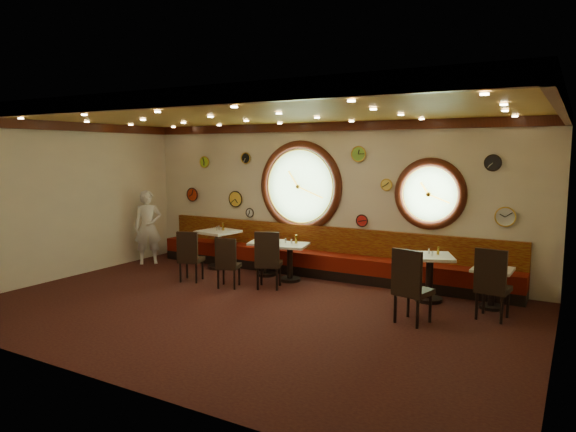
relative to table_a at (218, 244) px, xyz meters
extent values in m
cube|color=black|center=(2.28, -2.24, -0.54)|extent=(9.00, 6.00, 0.00)
cube|color=gold|center=(2.28, -2.24, 2.66)|extent=(9.00, 6.00, 0.02)
cube|color=beige|center=(2.28, 0.76, 1.06)|extent=(9.00, 0.02, 3.20)
cube|color=beige|center=(2.28, -5.24, 1.06)|extent=(9.00, 0.02, 3.20)
cube|color=beige|center=(-2.22, -2.24, 1.06)|extent=(0.02, 6.00, 3.20)
cube|color=beige|center=(6.78, -2.24, 1.06)|extent=(0.02, 6.00, 3.20)
cube|color=#39140A|center=(2.28, 0.71, 2.57)|extent=(9.00, 0.10, 0.18)
cube|color=#39140A|center=(2.28, -5.19, 2.57)|extent=(9.00, 0.10, 0.18)
cube|color=#39140A|center=(-2.17, -2.24, 2.57)|extent=(0.10, 6.00, 0.18)
cube|color=#39140A|center=(6.73, -2.24, 2.57)|extent=(0.10, 6.00, 0.18)
cube|color=black|center=(2.28, 0.48, -0.44)|extent=(8.00, 0.55, 0.20)
cube|color=#5D0F08|center=(2.28, 0.48, -0.19)|extent=(8.00, 0.55, 0.30)
cube|color=#5C0E07|center=(2.28, 0.70, 0.21)|extent=(8.00, 0.10, 0.55)
cylinder|color=#77AF69|center=(1.68, 0.75, 1.31)|extent=(1.66, 0.02, 1.66)
torus|color=#39140A|center=(1.68, 0.74, 1.31)|extent=(1.98, 0.18, 1.98)
torus|color=gold|center=(1.68, 0.71, 1.31)|extent=(1.61, 0.03, 1.61)
cylinder|color=#77AF69|center=(4.48, 0.75, 1.26)|extent=(1.10, 0.02, 1.10)
torus|color=#39140A|center=(4.48, 0.74, 1.26)|extent=(1.38, 0.18, 1.38)
torus|color=gold|center=(4.48, 0.71, 1.26)|extent=(1.09, 0.03, 1.09)
cylinder|color=black|center=(5.58, 0.72, 1.86)|extent=(0.28, 0.03, 0.28)
cylinder|color=red|center=(3.13, 0.72, 0.66)|extent=(0.24, 0.03, 0.24)
cylinder|color=white|center=(0.38, 0.72, 0.66)|extent=(0.20, 0.03, 0.20)
cylinder|color=#90BE26|center=(-0.92, 0.72, 1.81)|extent=(0.26, 0.03, 0.26)
cylinder|color=#B72E12|center=(-1.32, 0.72, 1.01)|extent=(0.32, 0.03, 0.32)
cylinder|color=silver|center=(5.83, 0.72, 0.91)|extent=(0.34, 0.03, 0.34)
cylinder|color=black|center=(0.28, 0.72, 1.91)|extent=(0.24, 0.03, 0.24)
cylinder|color=#FFDE54|center=(3.63, 0.72, 1.41)|extent=(0.22, 0.03, 0.22)
cylinder|color=#73B438|center=(3.03, 0.72, 2.01)|extent=(0.30, 0.03, 0.30)
cylinder|color=yellow|center=(-0.02, 0.72, 0.96)|extent=(0.36, 0.03, 0.36)
cylinder|color=black|center=(0.00, 0.00, -0.51)|extent=(0.49, 0.49, 0.07)
cylinder|color=black|center=(0.00, 0.00, -0.12)|extent=(0.13, 0.13, 0.78)
cube|color=white|center=(0.00, 0.00, 0.29)|extent=(0.87, 0.87, 0.06)
cylinder|color=black|center=(1.29, -0.05, -0.51)|extent=(0.42, 0.42, 0.06)
cylinder|color=black|center=(1.29, -0.05, -0.18)|extent=(0.11, 0.11, 0.66)
cube|color=white|center=(1.29, -0.05, 0.17)|extent=(0.83, 0.83, 0.05)
cylinder|color=black|center=(1.95, -0.20, -0.51)|extent=(0.43, 0.43, 0.06)
cylinder|color=black|center=(1.95, -0.20, -0.17)|extent=(0.12, 0.12, 0.68)
cube|color=white|center=(1.95, -0.20, 0.19)|extent=(0.83, 0.83, 0.05)
cylinder|color=black|center=(4.76, -0.23, -0.51)|extent=(0.47, 0.47, 0.06)
cylinder|color=black|center=(4.76, -0.23, -0.13)|extent=(0.13, 0.13, 0.75)
cube|color=white|center=(4.76, -0.23, 0.25)|extent=(0.98, 0.98, 0.05)
cylinder|color=black|center=(5.78, -0.13, -0.51)|extent=(0.39, 0.39, 0.05)
cylinder|color=black|center=(5.78, -0.13, -0.20)|extent=(0.11, 0.11, 0.62)
cube|color=white|center=(5.78, -0.13, 0.12)|extent=(0.64, 0.64, 0.04)
cube|color=black|center=(0.23, -1.19, -0.11)|extent=(0.54, 0.54, 0.07)
cube|color=black|center=(0.28, -1.36, 0.21)|extent=(0.43, 0.18, 0.56)
cube|color=black|center=(1.17, -1.20, -0.13)|extent=(0.52, 0.52, 0.07)
cube|color=black|center=(1.22, -1.37, 0.17)|extent=(0.41, 0.18, 0.54)
cube|color=black|center=(1.87, -0.86, -0.07)|extent=(0.61, 0.61, 0.08)
cube|color=black|center=(1.95, -1.05, 0.27)|extent=(0.46, 0.23, 0.61)
cube|color=black|center=(4.85, -1.49, -0.05)|extent=(0.59, 0.59, 0.08)
cube|color=black|center=(4.79, -1.70, 0.31)|extent=(0.49, 0.18, 0.63)
cube|color=black|center=(5.87, -0.69, -0.07)|extent=(0.53, 0.53, 0.08)
cube|color=black|center=(5.85, -0.89, 0.29)|extent=(0.48, 0.12, 0.62)
cylinder|color=#BDBDC1|center=(-0.04, 0.08, 0.36)|extent=(0.03, 0.03, 0.10)
cylinder|color=silver|center=(1.26, 0.06, 0.25)|extent=(0.04, 0.04, 0.11)
cylinder|color=silver|center=(1.82, -0.15, 0.26)|extent=(0.04, 0.04, 0.10)
cylinder|color=silver|center=(4.72, -0.13, 0.33)|extent=(0.03, 0.03, 0.10)
cylinder|color=silver|center=(0.00, -0.04, 0.36)|extent=(0.03, 0.03, 0.09)
cylinder|color=silver|center=(1.27, -0.11, 0.24)|extent=(0.04, 0.04, 0.11)
cylinder|color=silver|center=(1.98, -0.18, 0.26)|extent=(0.04, 0.04, 0.10)
cylinder|color=silver|center=(4.82, -0.32, 0.33)|extent=(0.03, 0.03, 0.09)
cylinder|color=gold|center=(0.10, 0.06, 0.40)|extent=(0.05, 0.05, 0.17)
cylinder|color=gold|center=(1.33, 0.02, 0.27)|extent=(0.05, 0.05, 0.15)
cylinder|color=gold|center=(2.03, -0.08, 0.30)|extent=(0.05, 0.05, 0.17)
cylinder|color=gold|center=(4.87, -0.12, 0.35)|extent=(0.04, 0.04, 0.14)
cylinder|color=silver|center=(5.75, -0.13, 0.19)|extent=(0.03, 0.03, 0.09)
cylinder|color=silver|center=(5.77, -0.12, 0.19)|extent=(0.04, 0.04, 0.10)
cylinder|color=orange|center=(5.85, -0.07, 0.21)|extent=(0.04, 0.04, 0.14)
imported|color=white|center=(-1.72, -0.41, 0.32)|extent=(0.73, 0.73, 1.71)
camera|label=1|loc=(6.96, -9.02, 2.05)|focal=32.00mm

